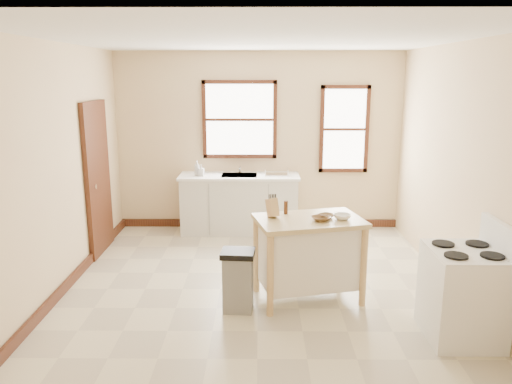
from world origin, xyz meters
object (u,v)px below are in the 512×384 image
Objects in this scene: soap_bottle_b at (201,170)px; dish_rack at (276,172)px; bowl_a at (321,219)px; gas_stove at (464,281)px; kitchen_island at (308,259)px; bowl_b at (326,216)px; trash_bin at (238,281)px; knife_block at (272,208)px; pepper_grinder at (286,207)px; bowl_c at (342,217)px; soap_bottle_a at (197,168)px.

soap_bottle_b reaches higher than dish_rack.
soap_bottle_b reaches higher than bowl_a.
gas_stove reaches higher than dish_rack.
bowl_b reaches higher than kitchen_island.
trash_bin is at bearing -124.51° from dish_rack.
knife_block is 1.33× the size of pepper_grinder.
knife_block is 0.18× the size of gas_stove.
trash_bin is (0.67, -2.65, -0.68)m from soap_bottle_b.
soap_bottle_b is 2.98m from bowl_c.
bowl_b is (0.08, 0.12, -0.00)m from bowl_a.
trash_bin is (-0.88, -0.22, -0.62)m from bowl_a.
pepper_grinder is at bearing 160.79° from bowl_c.
soap_bottle_a is 1.51× the size of pepper_grinder.
bowl_c is (0.63, -2.46, -0.01)m from dish_rack.
bowl_a is (0.51, -0.13, -0.08)m from knife_block.
knife_block reaches higher than soap_bottle_b.
soap_bottle_b is 0.16× the size of kitchen_island.
soap_bottle_b is 0.15× the size of gas_stove.
soap_bottle_a reaches higher than dish_rack.
knife_block is at bearing -117.33° from dish_rack.
bowl_c reaches higher than bowl_a.
dish_rack is at bearing 83.00° from kitchen_island.
knife_block is at bearing -57.10° from soap_bottle_b.
soap_bottle_a is 0.20× the size of gas_stove.
soap_bottle_b is at bearing 125.14° from bowl_b.
trash_bin is (-1.11, -0.27, -0.62)m from bowl_c.
bowl_a is 1.51m from gas_stove.
soap_bottle_b is 0.92× the size of bowl_a.
soap_bottle_a is 2.91m from bowl_b.
kitchen_island is 0.52m from bowl_b.
kitchen_island is at bearing -35.88° from pepper_grinder.
pepper_grinder is 0.13× the size of gas_stove.
bowl_c reaches higher than kitchen_island.
kitchen_island reaches higher than trash_bin.
kitchen_island is at bearing -49.93° from soap_bottle_b.
soap_bottle_b reaches higher than kitchen_island.
soap_bottle_b is 2.48m from pepper_grinder.
kitchen_island is 0.69m from knife_block.
soap_bottle_b is at bearing 108.53° from trash_bin.
soap_bottle_b is at bearing 118.77° from pepper_grinder.
kitchen_island is at bearing 175.11° from bowl_c.
soap_bottle_b is 0.95× the size of bowl_c.
trash_bin is (-0.48, -2.73, -0.63)m from dish_rack.
trash_bin is at bearing -168.31° from knife_block.
trash_bin is (-0.36, -0.35, -0.69)m from knife_block.
soap_bottle_b is 4.27m from gas_stove.
soap_bottle_a is 1.43× the size of bowl_b.
soap_bottle_a reaches higher than soap_bottle_b.
gas_stove reaches higher than knife_block.
gas_stove reaches higher than soap_bottle_b.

